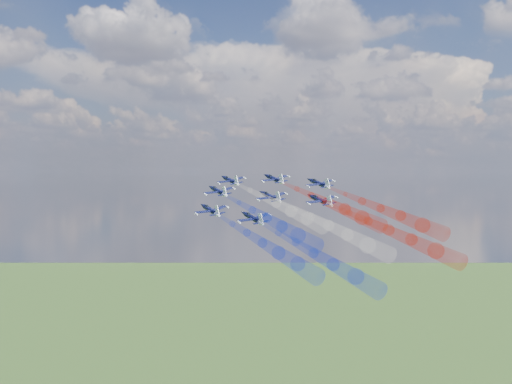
% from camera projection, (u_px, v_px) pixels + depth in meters
% --- Properties ---
extents(jet_lead, '(16.29, 16.22, 7.77)m').
position_uv_depth(jet_lead, '(230.00, 180.00, 198.07)').
color(jet_lead, black).
extents(trail_lead, '(37.49, 33.48, 14.98)m').
position_uv_depth(trail_lead, '(276.00, 203.00, 174.21)').
color(trail_lead, white).
extents(jet_inner_left, '(16.29, 16.22, 7.77)m').
position_uv_depth(jet_inner_left, '(218.00, 191.00, 183.78)').
color(jet_inner_left, black).
extents(trail_inner_left, '(37.49, 33.48, 14.98)m').
position_uv_depth(trail_inner_left, '(266.00, 218.00, 159.92)').
color(trail_inner_left, '#1932D4').
extents(jet_inner_right, '(16.29, 16.22, 7.77)m').
position_uv_depth(jet_inner_right, '(274.00, 179.00, 194.77)').
color(jet_inner_right, black).
extents(trail_inner_right, '(37.49, 33.48, 14.98)m').
position_uv_depth(trail_inner_right, '(327.00, 202.00, 170.91)').
color(trail_inner_right, red).
extents(jet_outer_left, '(16.29, 16.22, 7.77)m').
position_uv_depth(jet_outer_left, '(211.00, 210.00, 169.73)').
color(jet_outer_left, black).
extents(trail_outer_left, '(37.49, 33.48, 14.98)m').
position_uv_depth(trail_outer_left, '(262.00, 242.00, 145.87)').
color(trail_outer_left, '#1932D4').
extents(jet_center_third, '(16.29, 16.22, 7.77)m').
position_uv_depth(jet_center_third, '(270.00, 197.00, 178.23)').
color(jet_center_third, black).
extents(trail_center_third, '(37.49, 33.48, 14.98)m').
position_uv_depth(trail_center_third, '(329.00, 225.00, 154.37)').
color(trail_center_third, white).
extents(jet_outer_right, '(16.29, 16.22, 7.77)m').
position_uv_depth(jet_outer_right, '(319.00, 183.00, 188.21)').
color(jet_outer_right, black).
extents(trail_outer_right, '(37.49, 33.48, 14.98)m').
position_uv_depth(trail_outer_right, '(381.00, 208.00, 164.35)').
color(trail_outer_right, red).
extents(jet_rear_left, '(16.29, 16.22, 7.77)m').
position_uv_depth(jet_rear_left, '(253.00, 218.00, 164.27)').
color(jet_rear_left, black).
extents(trail_rear_left, '(37.49, 33.48, 14.98)m').
position_uv_depth(trail_rear_left, '(314.00, 253.00, 140.41)').
color(trail_rear_left, '#1932D4').
extents(jet_rear_right, '(16.29, 16.22, 7.77)m').
position_uv_depth(jet_rear_right, '(320.00, 200.00, 172.73)').
color(jet_rear_right, black).
extents(trail_rear_right, '(37.49, 33.48, 14.98)m').
position_uv_depth(trail_rear_right, '(389.00, 230.00, 148.87)').
color(trail_rear_right, red).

